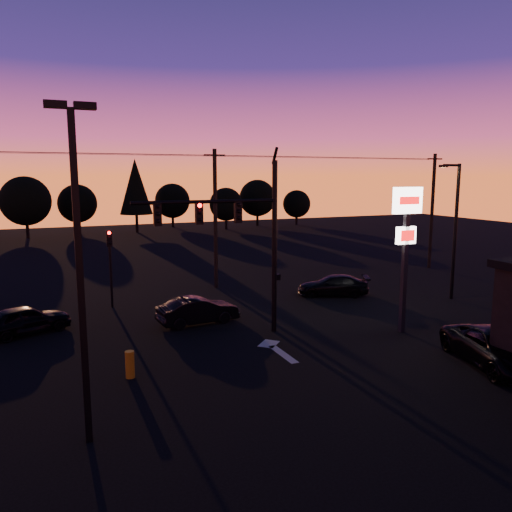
{
  "coord_description": "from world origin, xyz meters",
  "views": [
    {
      "loc": [
        -8.32,
        -16.69,
        7.31
      ],
      "look_at": [
        1.0,
        5.0,
        3.5
      ],
      "focal_mm": 35.0,
      "sensor_mm": 36.0,
      "label": 1
    }
  ],
  "objects_px": {
    "secondary_signal": "(110,257)",
    "streetlight": "(454,225)",
    "car_left": "(25,320)",
    "traffic_signal_mast": "(242,229)",
    "parking_lot_light": "(79,254)",
    "bollard": "(130,364)",
    "car_right": "(333,285)",
    "suv_parked": "(498,349)",
    "pylon_sign": "(406,229)",
    "car_mid": "(198,310)"
  },
  "relations": [
    {
      "from": "secondary_signal",
      "to": "streetlight",
      "type": "height_order",
      "value": "streetlight"
    },
    {
      "from": "secondary_signal",
      "to": "car_left",
      "type": "distance_m",
      "value": 5.89
    },
    {
      "from": "traffic_signal_mast",
      "to": "parking_lot_light",
      "type": "height_order",
      "value": "parking_lot_light"
    },
    {
      "from": "parking_lot_light",
      "to": "bollard",
      "type": "distance_m",
      "value": 6.5
    },
    {
      "from": "car_left",
      "to": "car_right",
      "type": "relative_size",
      "value": 0.93
    },
    {
      "from": "parking_lot_light",
      "to": "suv_parked",
      "type": "height_order",
      "value": "parking_lot_light"
    },
    {
      "from": "pylon_sign",
      "to": "suv_parked",
      "type": "bearing_deg",
      "value": -83.91
    },
    {
      "from": "pylon_sign",
      "to": "car_mid",
      "type": "distance_m",
      "value": 10.75
    },
    {
      "from": "car_left",
      "to": "car_right",
      "type": "xyz_separation_m",
      "value": [
        17.26,
        0.9,
        -0.06
      ]
    },
    {
      "from": "traffic_signal_mast",
      "to": "parking_lot_light",
      "type": "bearing_deg",
      "value": -136.63
    },
    {
      "from": "car_mid",
      "to": "suv_parked",
      "type": "height_order",
      "value": "suv_parked"
    },
    {
      "from": "bollard",
      "to": "car_left",
      "type": "relative_size",
      "value": 0.25
    },
    {
      "from": "streetlight",
      "to": "car_right",
      "type": "relative_size",
      "value": 1.85
    },
    {
      "from": "bollard",
      "to": "car_left",
      "type": "xyz_separation_m",
      "value": [
        -3.63,
        7.12,
        0.18
      ]
    },
    {
      "from": "streetlight",
      "to": "pylon_sign",
      "type": "bearing_deg",
      "value": -149.92
    },
    {
      "from": "car_right",
      "to": "parking_lot_light",
      "type": "bearing_deg",
      "value": -27.24
    },
    {
      "from": "secondary_signal",
      "to": "pylon_sign",
      "type": "height_order",
      "value": "pylon_sign"
    },
    {
      "from": "bollard",
      "to": "car_right",
      "type": "height_order",
      "value": "car_right"
    },
    {
      "from": "traffic_signal_mast",
      "to": "streetlight",
      "type": "relative_size",
      "value": 1.07
    },
    {
      "from": "parking_lot_light",
      "to": "suv_parked",
      "type": "distance_m",
      "value": 15.71
    },
    {
      "from": "car_mid",
      "to": "car_right",
      "type": "distance_m",
      "value": 9.69
    },
    {
      "from": "pylon_sign",
      "to": "car_right",
      "type": "distance_m",
      "value": 8.74
    },
    {
      "from": "car_left",
      "to": "traffic_signal_mast",
      "type": "bearing_deg",
      "value": -135.5
    },
    {
      "from": "traffic_signal_mast",
      "to": "car_mid",
      "type": "relative_size",
      "value": 2.12
    },
    {
      "from": "pylon_sign",
      "to": "suv_parked",
      "type": "distance_m",
      "value": 6.51
    },
    {
      "from": "traffic_signal_mast",
      "to": "streetlight",
      "type": "height_order",
      "value": "traffic_signal_mast"
    },
    {
      "from": "bollard",
      "to": "secondary_signal",
      "type": "bearing_deg",
      "value": 86.09
    },
    {
      "from": "parking_lot_light",
      "to": "car_mid",
      "type": "height_order",
      "value": "parking_lot_light"
    },
    {
      "from": "traffic_signal_mast",
      "to": "car_right",
      "type": "height_order",
      "value": "traffic_signal_mast"
    },
    {
      "from": "secondary_signal",
      "to": "pylon_sign",
      "type": "xyz_separation_m",
      "value": [
        12.0,
        -9.99,
        2.05
      ]
    },
    {
      "from": "traffic_signal_mast",
      "to": "car_left",
      "type": "relative_size",
      "value": 2.14
    },
    {
      "from": "streetlight",
      "to": "car_right",
      "type": "height_order",
      "value": "streetlight"
    },
    {
      "from": "suv_parked",
      "to": "car_left",
      "type": "bearing_deg",
      "value": 160.39
    },
    {
      "from": "secondary_signal",
      "to": "car_right",
      "type": "distance_m",
      "value": 13.33
    },
    {
      "from": "pylon_sign",
      "to": "car_left",
      "type": "bearing_deg",
      "value": 157.83
    },
    {
      "from": "secondary_signal",
      "to": "traffic_signal_mast",
      "type": "bearing_deg",
      "value": -56.81
    },
    {
      "from": "car_mid",
      "to": "traffic_signal_mast",
      "type": "bearing_deg",
      "value": -158.37
    },
    {
      "from": "parking_lot_light",
      "to": "car_right",
      "type": "xyz_separation_m",
      "value": [
        15.42,
        12.06,
        -4.64
      ]
    },
    {
      "from": "secondary_signal",
      "to": "parking_lot_light",
      "type": "xyz_separation_m",
      "value": [
        -2.5,
        -14.49,
        2.41
      ]
    },
    {
      "from": "streetlight",
      "to": "secondary_signal",
      "type": "bearing_deg",
      "value": 162.44
    },
    {
      "from": "suv_parked",
      "to": "car_mid",
      "type": "bearing_deg",
      "value": 146.71
    },
    {
      "from": "traffic_signal_mast",
      "to": "car_right",
      "type": "xyz_separation_m",
      "value": [
        8.02,
        5.06,
        -4.31
      ]
    },
    {
      "from": "secondary_signal",
      "to": "car_mid",
      "type": "xyz_separation_m",
      "value": [
        3.54,
        -4.88,
        -2.19
      ]
    },
    {
      "from": "streetlight",
      "to": "bollard",
      "type": "bearing_deg",
      "value": -167.18
    },
    {
      "from": "pylon_sign",
      "to": "car_right",
      "type": "relative_size",
      "value": 1.57
    },
    {
      "from": "pylon_sign",
      "to": "car_right",
      "type": "height_order",
      "value": "pylon_sign"
    },
    {
      "from": "bollard",
      "to": "car_right",
      "type": "xyz_separation_m",
      "value": [
        13.63,
        8.02,
        0.12
      ]
    },
    {
      "from": "parking_lot_light",
      "to": "bollard",
      "type": "relative_size",
      "value": 9.08
    },
    {
      "from": "secondary_signal",
      "to": "suv_parked",
      "type": "height_order",
      "value": "secondary_signal"
    },
    {
      "from": "streetlight",
      "to": "car_left",
      "type": "bearing_deg",
      "value": 173.48
    }
  ]
}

